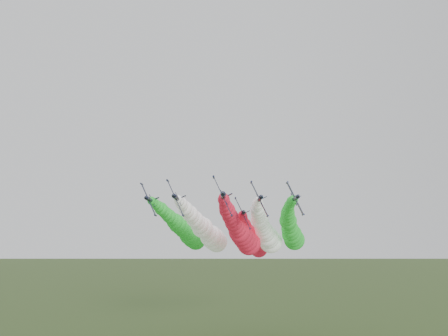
# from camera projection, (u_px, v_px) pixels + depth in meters

# --- Properties ---
(jet_lead) EXTENTS (14.21, 67.87, 18.29)m
(jet_lead) POSITION_uv_depth(u_px,v_px,m) (241.00, 233.00, 135.99)
(jet_lead) COLOR black
(jet_lead) RESTS_ON ground
(jet_inner_left) EXTENTS (14.04, 67.71, 18.12)m
(jet_inner_left) POSITION_uv_depth(u_px,v_px,m) (206.00, 231.00, 145.22)
(jet_inner_left) COLOR black
(jet_inner_left) RESTS_ON ground
(jet_inner_right) EXTENTS (14.43, 68.10, 18.51)m
(jet_inner_right) POSITION_uv_depth(u_px,v_px,m) (266.00, 232.00, 148.42)
(jet_inner_right) COLOR black
(jet_inner_right) RESTS_ON ground
(jet_outer_left) EXTENTS (14.07, 67.73, 18.14)m
(jet_outer_left) POSITION_uv_depth(u_px,v_px,m) (185.00, 230.00, 156.91)
(jet_outer_left) COLOR black
(jet_outer_left) RESTS_ON ground
(jet_outer_right) EXTENTS (14.17, 67.83, 18.24)m
(jet_outer_right) POSITION_uv_depth(u_px,v_px,m) (291.00, 230.00, 154.21)
(jet_outer_right) COLOR black
(jet_outer_right) RESTS_ON ground
(jet_trail) EXTENTS (13.81, 67.47, 17.88)m
(jet_trail) POSITION_uv_depth(u_px,v_px,m) (253.00, 239.00, 159.81)
(jet_trail) COLOR black
(jet_trail) RESTS_ON ground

